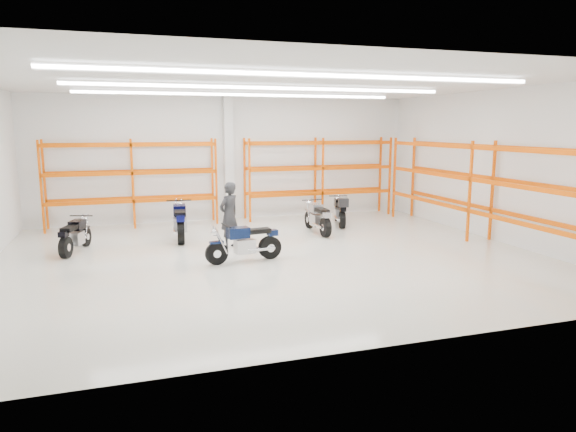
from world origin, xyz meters
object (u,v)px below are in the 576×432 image
object	(u,v)px
motorcycle_main	(247,243)
motorcycle_back_b	(180,222)
motorcycle_back_d	(340,211)
standing_man	(229,215)
motorcycle_back_c	(318,218)
motorcycle_back_a	(74,237)
structural_column	(229,159)

from	to	relation	value
motorcycle_main	motorcycle_back_b	xyz separation A→B (m)	(-1.37, 3.18, 0.06)
motorcycle_main	motorcycle_back_d	bearing A→B (deg)	41.99
motorcycle_back_d	standing_man	size ratio (longest dim) A/B	1.08
motorcycle_back_c	motorcycle_back_d	distance (m)	1.56
motorcycle_back_b	standing_man	size ratio (longest dim) A/B	1.23
motorcycle_back_a	motorcycle_back_b	world-z (taller)	motorcycle_back_b
motorcycle_main	structural_column	xyz separation A→B (m)	(0.74, 6.09, 1.78)
motorcycle_main	motorcycle_back_a	bearing A→B (deg)	151.62
motorcycle_back_a	motorcycle_back_c	xyz separation A→B (m)	(7.28, 0.46, 0.04)
motorcycle_back_a	structural_column	xyz separation A→B (m)	(5.03, 3.77, 1.81)
motorcycle_main	structural_column	bearing A→B (deg)	83.07
standing_man	motorcycle_back_d	bearing A→B (deg)	170.22
motorcycle_back_b	standing_man	distance (m)	2.02
motorcycle_back_c	standing_man	size ratio (longest dim) A/B	1.11
motorcycle_back_a	motorcycle_back_d	size ratio (longest dim) A/B	0.93
motorcycle_back_a	motorcycle_back_b	distance (m)	3.05
motorcycle_back_b	motorcycle_back_d	bearing A→B (deg)	6.08
motorcycle_back_a	motorcycle_back_d	bearing A→B (deg)	9.71
motorcycle_main	motorcycle_back_d	size ratio (longest dim) A/B	1.00
motorcycle_back_a	standing_man	xyz separation A→B (m)	(4.15, -0.69, 0.50)
motorcycle_back_a	standing_man	distance (m)	4.23
motorcycle_back_b	structural_column	world-z (taller)	structural_column
motorcycle_main	motorcycle_back_c	world-z (taller)	motorcycle_back_c
motorcycle_back_c	structural_column	bearing A→B (deg)	124.20
motorcycle_back_a	motorcycle_back_b	xyz separation A→B (m)	(2.92, 0.86, 0.09)
structural_column	motorcycle_back_c	bearing A→B (deg)	-55.80
motorcycle_main	structural_column	distance (m)	6.39
standing_man	structural_column	xyz separation A→B (m)	(0.88, 4.45, 1.31)
motorcycle_main	standing_man	xyz separation A→B (m)	(-0.14, 1.63, 0.47)
motorcycle_back_d	motorcycle_back_c	bearing A→B (deg)	-140.51
motorcycle_back_b	motorcycle_back_d	size ratio (longest dim) A/B	1.14
standing_man	motorcycle_back_a	bearing A→B (deg)	-45.45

